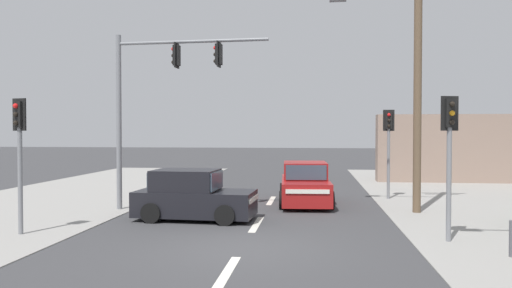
{
  "coord_description": "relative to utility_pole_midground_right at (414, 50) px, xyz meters",
  "views": [
    {
      "loc": [
        1.65,
        -11.32,
        2.7
      ],
      "look_at": [
        -0.13,
        4.0,
        2.31
      ],
      "focal_mm": 35.0,
      "sensor_mm": 36.0,
      "label": 1
    }
  ],
  "objects": [
    {
      "name": "lane_dash_mid",
      "position": [
        -4.9,
        -2.61,
        -5.38
      ],
      "size": [
        0.2,
        2.4,
        0.01
      ],
      "primitive_type": "cube",
      "color": "silver",
      "rests_on": "ground"
    },
    {
      "name": "pedestal_signal_left_kerb",
      "position": [
        -10.85,
        -4.8,
        -2.97
      ],
      "size": [
        0.43,
        0.31,
        3.56
      ],
      "color": "slate",
      "rests_on": "ground"
    },
    {
      "name": "utility_pole_midground_right",
      "position": [
        0.0,
        0.0,
        0.0
      ],
      "size": [
        3.78,
        0.36,
        10.04
      ],
      "color": "brown",
      "rests_on": "ground"
    },
    {
      "name": "lane_dash_near",
      "position": [
        -4.9,
        -7.61,
        -5.38
      ],
      "size": [
        0.2,
        2.4,
        0.01
      ],
      "primitive_type": "cube",
      "color": "silver",
      "rests_on": "ground"
    },
    {
      "name": "kerb_left_verge",
      "position": [
        -13.4,
        -1.61,
        -5.37
      ],
      "size": [
        8.0,
        40.0,
        0.02
      ],
      "primitive_type": "cube",
      "color": "gray",
      "rests_on": "ground"
    },
    {
      "name": "ground_plane",
      "position": [
        -4.9,
        -5.61,
        -5.39
      ],
      "size": [
        140.0,
        140.0,
        0.0
      ],
      "primitive_type": "plane",
      "color": "#3A3A3D"
    },
    {
      "name": "shopfront_wall_far",
      "position": [
        6.1,
        10.39,
        -3.59
      ],
      "size": [
        12.0,
        1.0,
        3.6
      ],
      "primitive_type": "cube",
      "color": "gray",
      "rests_on": "ground"
    },
    {
      "name": "hatchback_oncoming_mid",
      "position": [
        -6.94,
        -2.04,
        -4.68
      ],
      "size": [
        3.72,
        1.94,
        1.53
      ],
      "color": "black",
      "rests_on": "ground"
    },
    {
      "name": "lane_dash_far",
      "position": [
        -4.9,
        2.39,
        -5.38
      ],
      "size": [
        0.2,
        2.4,
        0.01
      ],
      "primitive_type": "cube",
      "color": "silver",
      "rests_on": "ground"
    },
    {
      "name": "sedan_crossing_left",
      "position": [
        -3.58,
        1.65,
        -4.68
      ],
      "size": [
        2.07,
        4.32,
        1.56
      ],
      "color": "maroon",
      "rests_on": "ground"
    },
    {
      "name": "traffic_signal_mast",
      "position": [
        -8.62,
        -0.52,
        -1.24
      ],
      "size": [
        5.29,
        0.52,
        6.0
      ],
      "color": "slate",
      "rests_on": "ground"
    },
    {
      "name": "pedestal_signal_far_median",
      "position": [
        -0.31,
        3.32,
        -2.97
      ],
      "size": [
        0.44,
        0.29,
        3.56
      ],
      "color": "slate",
      "rests_on": "ground"
    },
    {
      "name": "pedestal_signal_right_kerb",
      "position": [
        0.01,
        -4.39,
        -2.97
      ],
      "size": [
        0.44,
        0.31,
        3.56
      ],
      "color": "slate",
      "rests_on": "ground"
    }
  ]
}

